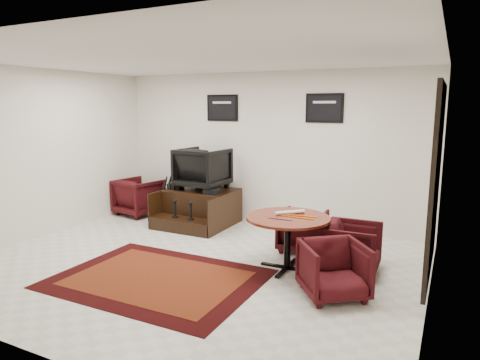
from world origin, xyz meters
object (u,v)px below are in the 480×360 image
Objects in this scene: shine_podium at (200,208)px; table_chair_corner at (334,267)px; shine_chair at (203,166)px; table_chair_window at (352,245)px; meeting_table at (288,223)px; table_chair_back at (303,229)px; armchair_side at (139,195)px.

shine_podium is 3.62m from table_chair_corner.
shine_chair is at bearing 90.00° from shine_podium.
shine_podium is 3.24m from table_chair_window.
table_chair_corner is at bearing 148.63° from shine_chair.
meeting_table is 1.63× the size of table_chair_back.
table_chair_corner is (0.83, -1.39, 0.01)m from table_chair_back.
shine_chair is 1.26× the size of table_chair_back.
armchair_side is (-1.48, 0.04, 0.11)m from shine_podium.
table_chair_corner is (-0.02, -0.88, -0.01)m from table_chair_window.
table_chair_window is at bearing -19.45° from shine_podium.
table_chair_corner is (4.51, -2.00, -0.05)m from armchair_side.
meeting_table is (3.74, -1.44, 0.24)m from armchair_side.
table_chair_window is (3.06, -1.22, -0.71)m from shine_chair.
armchair_side reaches higher than table_chair_back.
shine_chair is at bearing 145.88° from meeting_table.
shine_podium is 0.79m from shine_chair.
armchair_side is 4.94m from table_chair_corner.
armchair_side reaches higher than shine_podium.
table_chair_window reaches higher than table_chair_back.
table_chair_window is (0.85, -0.51, 0.02)m from table_chair_back.
table_chair_back is at bearing 84.01° from table_chair_corner.
shine_chair is 1.19× the size of table_chair_window.
shine_chair is at bearing -166.60° from armchair_side.
table_chair_back is at bearing 165.54° from shine_chair.
table_chair_corner is at bearing -32.86° from shine_podium.
shine_chair is 3.37m from table_chair_window.
shine_podium is 1.58× the size of armchair_side.
table_chair_window is at bearing 51.79° from table_chair_corner.
armchair_side is 4.67m from table_chair_window.
table_chair_window is at bearing 21.76° from meeting_table.
shine_chair is 3.76m from table_chair_corner.
table_chair_back is at bearing 93.99° from meeting_table.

